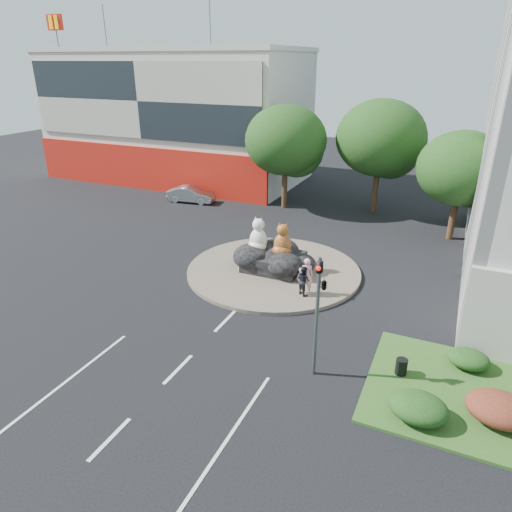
{
  "coord_description": "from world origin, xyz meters",
  "views": [
    {
      "loc": [
        9.0,
        -12.28,
        11.39
      ],
      "look_at": [
        0.02,
        7.48,
        2.0
      ],
      "focal_mm": 32.0,
      "sensor_mm": 36.0,
      "label": 1
    }
  ],
  "objects_px": {
    "cat_tabby": "(283,239)",
    "parked_car": "(191,194)",
    "pedestrian_pink": "(306,276)",
    "kitten_calico": "(243,264)",
    "pedestrian_dark": "(303,280)",
    "kitten_white": "(301,274)",
    "cat_white": "(258,234)",
    "litter_bin": "(401,366)"
  },
  "relations": [
    {
      "from": "pedestrian_pink",
      "to": "pedestrian_dark",
      "type": "bearing_deg",
      "value": 52.08
    },
    {
      "from": "cat_tabby",
      "to": "pedestrian_dark",
      "type": "bearing_deg",
      "value": -55.29
    },
    {
      "from": "kitten_calico",
      "to": "kitten_white",
      "type": "height_order",
      "value": "kitten_calico"
    },
    {
      "from": "pedestrian_pink",
      "to": "litter_bin",
      "type": "xyz_separation_m",
      "value": [
        5.5,
        -4.73,
        -0.73
      ]
    },
    {
      "from": "cat_white",
      "to": "kitten_calico",
      "type": "xyz_separation_m",
      "value": [
        -0.5,
        -1.1,
        -1.5
      ]
    },
    {
      "from": "cat_tabby",
      "to": "kitten_calico",
      "type": "xyz_separation_m",
      "value": [
        -1.97,
        -1.15,
        -1.42
      ]
    },
    {
      "from": "pedestrian_pink",
      "to": "cat_tabby",
      "type": "bearing_deg",
      "value": -65.91
    },
    {
      "from": "cat_white",
      "to": "kitten_white",
      "type": "xyz_separation_m",
      "value": [
        3.01,
        -1.0,
        -1.51
      ]
    },
    {
      "from": "kitten_calico",
      "to": "pedestrian_dark",
      "type": "relative_size",
      "value": 0.57
    },
    {
      "from": "cat_white",
      "to": "litter_bin",
      "type": "bearing_deg",
      "value": -22.52
    },
    {
      "from": "kitten_white",
      "to": "litter_bin",
      "type": "height_order",
      "value": "kitten_white"
    },
    {
      "from": "cat_tabby",
      "to": "kitten_calico",
      "type": "distance_m",
      "value": 2.69
    },
    {
      "from": "cat_tabby",
      "to": "parked_car",
      "type": "xyz_separation_m",
      "value": [
        -12.32,
        9.96,
        -1.4
      ]
    },
    {
      "from": "kitten_white",
      "to": "pedestrian_pink",
      "type": "bearing_deg",
      "value": -109.26
    },
    {
      "from": "kitten_calico",
      "to": "litter_bin",
      "type": "bearing_deg",
      "value": -22.18
    },
    {
      "from": "pedestrian_pink",
      "to": "litter_bin",
      "type": "distance_m",
      "value": 7.29
    },
    {
      "from": "pedestrian_pink",
      "to": "litter_bin",
      "type": "height_order",
      "value": "pedestrian_pink"
    },
    {
      "from": "kitten_white",
      "to": "pedestrian_dark",
      "type": "distance_m",
      "value": 1.49
    },
    {
      "from": "cat_white",
      "to": "cat_tabby",
      "type": "distance_m",
      "value": 1.47
    },
    {
      "from": "kitten_white",
      "to": "parked_car",
      "type": "height_order",
      "value": "parked_car"
    },
    {
      "from": "pedestrian_dark",
      "to": "litter_bin",
      "type": "xyz_separation_m",
      "value": [
        5.57,
        -4.5,
        -0.55
      ]
    },
    {
      "from": "cat_white",
      "to": "cat_tabby",
      "type": "xyz_separation_m",
      "value": [
        1.47,
        0.05,
        -0.07
      ]
    },
    {
      "from": "parked_car",
      "to": "pedestrian_pink",
      "type": "bearing_deg",
      "value": -138.62
    },
    {
      "from": "kitten_calico",
      "to": "pedestrian_pink",
      "type": "distance_m",
      "value": 4.3
    },
    {
      "from": "pedestrian_pink",
      "to": "parked_car",
      "type": "distance_m",
      "value": 18.91
    },
    {
      "from": "cat_tabby",
      "to": "kitten_white",
      "type": "height_order",
      "value": "cat_tabby"
    },
    {
      "from": "pedestrian_dark",
      "to": "litter_bin",
      "type": "bearing_deg",
      "value": 174.78
    },
    {
      "from": "cat_tabby",
      "to": "parked_car",
      "type": "height_order",
      "value": "cat_tabby"
    },
    {
      "from": "pedestrian_pink",
      "to": "parked_car",
      "type": "xyz_separation_m",
      "value": [
        -14.5,
        12.12,
        -0.49
      ]
    },
    {
      "from": "cat_white",
      "to": "pedestrian_dark",
      "type": "xyz_separation_m",
      "value": [
        3.57,
        -2.34,
        -1.16
      ]
    },
    {
      "from": "kitten_white",
      "to": "cat_tabby",
      "type": "bearing_deg",
      "value": 96.62
    },
    {
      "from": "pedestrian_pink",
      "to": "parked_car",
      "type": "relative_size",
      "value": 0.47
    },
    {
      "from": "pedestrian_dark",
      "to": "cat_white",
      "type": "bearing_deg",
      "value": 0.54
    },
    {
      "from": "pedestrian_dark",
      "to": "kitten_white",
      "type": "bearing_deg",
      "value": -33.42
    },
    {
      "from": "cat_white",
      "to": "parked_car",
      "type": "xyz_separation_m",
      "value": [
        -10.86,
        10.01,
        -1.47
      ]
    },
    {
      "from": "pedestrian_pink",
      "to": "pedestrian_dark",
      "type": "distance_m",
      "value": 0.3
    },
    {
      "from": "pedestrian_pink",
      "to": "litter_bin",
      "type": "relative_size",
      "value": 3.0
    },
    {
      "from": "cat_white",
      "to": "litter_bin",
      "type": "xyz_separation_m",
      "value": [
        9.14,
        -6.83,
        -1.7
      ]
    },
    {
      "from": "cat_tabby",
      "to": "litter_bin",
      "type": "height_order",
      "value": "cat_tabby"
    },
    {
      "from": "cat_white",
      "to": "kitten_white",
      "type": "relative_size",
      "value": 2.43
    },
    {
      "from": "kitten_calico",
      "to": "pedestrian_pink",
      "type": "bearing_deg",
      "value": -5.1
    },
    {
      "from": "parked_car",
      "to": "cat_tabby",
      "type": "bearing_deg",
      "value": -137.68
    }
  ]
}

